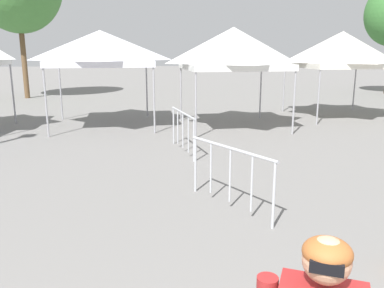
% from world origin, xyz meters
% --- Properties ---
extents(canopy_tent_left_of_center, '(3.69, 3.69, 3.30)m').
position_xyz_m(canopy_tent_left_of_center, '(-1.97, 13.71, 2.70)').
color(canopy_tent_left_of_center, '#9E9EA3').
rests_on(canopy_tent_left_of_center, ground).
extents(canopy_tent_far_right, '(3.48, 3.48, 3.39)m').
position_xyz_m(canopy_tent_far_right, '(2.52, 12.93, 2.69)').
color(canopy_tent_far_right, '#9E9EA3').
rests_on(canopy_tent_far_right, ground).
extents(canopy_tent_behind_left, '(3.60, 3.60, 3.36)m').
position_xyz_m(canopy_tent_behind_left, '(7.27, 14.68, 2.66)').
color(canopy_tent_behind_left, '#9E9EA3').
rests_on(canopy_tent_behind_left, ground).
extents(crowd_barrier_near_person, '(0.42, 2.08, 1.08)m').
position_xyz_m(crowd_barrier_near_person, '(0.47, 9.57, 0.75)').
color(crowd_barrier_near_person, '#B7BABF').
rests_on(crowd_barrier_near_person, ground).
extents(crowd_barrier_by_lift, '(1.05, 1.87, 1.08)m').
position_xyz_m(crowd_barrier_by_lift, '(0.89, 5.63, 0.75)').
color(crowd_barrier_by_lift, '#B7BABF').
rests_on(crowd_barrier_by_lift, ground).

